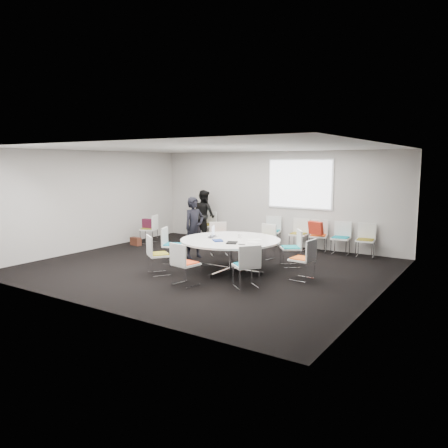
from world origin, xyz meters
The scene contains 31 objects.
room_shell centered at (0.09, 0.00, 1.40)m, with size 8.08×7.08×2.88m.
conference_table centered at (0.63, 0.00, 0.55)m, with size 2.28×2.28×0.73m.
projection_screen centered at (0.80, 3.46, 1.85)m, with size 1.90×0.03×1.35m, color white.
chair_ring_a centered at (2.35, 0.14, 0.28)m, with size 0.48×0.49×0.88m.
chair_ring_b centered at (1.64, 1.13, 0.28)m, with size 0.63×0.64×0.88m.
chair_ring_c centered at (0.69, 1.54, 0.28)m, with size 0.53×0.52×0.88m.
chair_ring_d centered at (-0.49, 1.23, 0.28)m, with size 0.64×0.64×0.88m.
chair_ring_e centered at (-0.96, -0.15, 0.28)m, with size 0.59×0.60×0.88m.
chair_ring_f centered at (-0.50, -1.18, 0.28)m, with size 0.63×0.63×0.88m.
chair_ring_g centered at (0.55, -1.55, 0.28)m, with size 0.53×0.52×0.88m.
chair_ring_h centered at (1.65, -1.01, 0.28)m, with size 0.64×0.64×0.88m.
chair_back_a centered at (0.10, 3.16, 0.28)m, with size 0.56×0.55×0.88m.
chair_back_b centered at (0.96, 3.12, 0.28)m, with size 0.49×0.48×0.88m.
chair_back_c centered at (1.53, 3.15, 0.28)m, with size 0.55×0.54×0.88m.
chair_back_d centered at (2.17, 3.13, 0.28)m, with size 0.49×0.48×0.88m.
chair_back_e centered at (2.83, 3.15, 0.28)m, with size 0.51×0.50×0.88m.
chair_spare_left centered at (-3.26, 1.50, 0.28)m, with size 0.58×0.59×0.88m.
chair_person_back centered at (-2.27, 3.17, 0.28)m, with size 0.48×0.47×0.88m.
person_main centered at (-0.87, 0.63, 0.80)m, with size 0.58×0.38×1.59m, color black.
person_back centered at (-2.27, 3.00, 0.80)m, with size 0.78×0.61×1.60m, color black.
laptop centered at (0.18, 0.01, 0.74)m, with size 0.34×0.22×0.03m, color #333338.
laptop_lid centered at (0.06, 0.14, 0.86)m, with size 0.30×0.02×0.22m, color silver.
notebook_black centered at (0.92, -0.39, 0.74)m, with size 0.22×0.30×0.02m, color black.
tablet_folio centered at (0.52, -0.34, 0.74)m, with size 0.26×0.20×0.03m, color navy.
papers_right centered at (1.12, 0.26, 0.73)m, with size 0.30×0.21×0.00m, color white.
papers_front centered at (1.27, -0.03, 0.73)m, with size 0.30×0.21×0.00m, color white.
cup centered at (0.71, 0.28, 0.78)m, with size 0.08×0.08×0.09m, color white.
phone centered at (1.20, -0.43, 0.73)m, with size 0.14×0.07×0.01m, color black.
maroon_bag centered at (-3.28, 1.49, 0.62)m, with size 0.40×0.14×0.28m, color #53162C.
brown_bag centered at (-3.39, 1.04, 0.12)m, with size 0.36×0.16×0.24m, color #492317.
red_jacket centered at (1.54, 2.92, 0.70)m, with size 0.44×0.10×0.35m, color #AE2515.
Camera 1 is at (5.89, -8.28, 2.46)m, focal length 35.00 mm.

